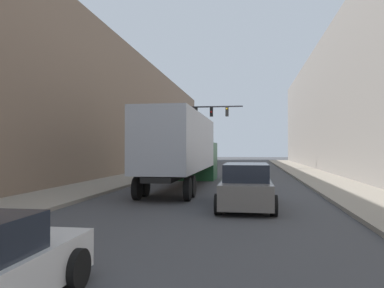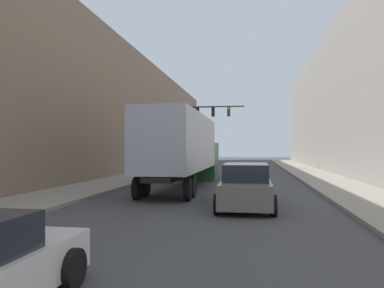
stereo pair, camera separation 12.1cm
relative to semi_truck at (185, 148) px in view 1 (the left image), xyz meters
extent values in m
cube|color=gray|center=(8.69, 7.80, -2.17)|extent=(3.41, 80.00, 0.15)
cube|color=gray|center=(-4.90, 7.80, -2.17)|extent=(3.41, 80.00, 0.15)
cube|color=#846B56|center=(-9.61, 7.80, 3.38)|extent=(6.00, 80.00, 11.23)
cube|color=#B2B7C1|center=(0.00, -1.31, 0.31)|extent=(2.51, 10.85, 2.91)
cube|color=black|center=(0.00, -1.31, -1.29)|extent=(1.26, 10.85, 0.24)
cube|color=#1E512D|center=(0.00, 5.60, -0.92)|extent=(2.51, 2.97, 2.63)
cylinder|color=black|center=(-1.11, -5.53, -1.74)|extent=(0.25, 1.00, 1.00)
cylinder|color=black|center=(1.11, -5.53, -1.74)|extent=(0.25, 1.00, 1.00)
cylinder|color=black|center=(-1.11, -4.33, -1.74)|extent=(0.25, 1.00, 1.00)
cylinder|color=black|center=(1.11, -4.33, -1.74)|extent=(0.25, 1.00, 1.00)
cylinder|color=black|center=(-1.11, 5.60, -1.74)|extent=(0.25, 1.00, 1.00)
cylinder|color=black|center=(1.11, 5.60, -1.74)|extent=(0.25, 1.00, 1.00)
cylinder|color=black|center=(1.00, -15.56, -1.92)|extent=(0.25, 0.64, 0.64)
cube|color=slate|center=(3.58, -6.70, -1.63)|extent=(1.81, 4.96, 0.84)
cube|color=#1E232D|center=(3.58, -6.95, -0.90)|extent=(1.59, 2.73, 0.62)
cylinder|color=black|center=(2.67, -4.92, -1.89)|extent=(0.25, 0.70, 0.70)
cylinder|color=black|center=(4.48, -4.92, -1.89)|extent=(0.25, 0.70, 0.70)
cylinder|color=black|center=(2.67, -8.59, -1.89)|extent=(0.25, 0.70, 0.70)
cylinder|color=black|center=(4.48, -8.59, -1.89)|extent=(0.25, 0.70, 0.70)
cylinder|color=black|center=(-3.05, 15.09, 1.06)|extent=(0.20, 0.20, 6.60)
cube|color=black|center=(-0.02, 15.09, 4.06)|extent=(6.06, 0.12, 0.12)
cube|color=black|center=(-1.53, 15.09, 3.55)|extent=(0.30, 0.24, 0.90)
sphere|color=red|center=(-1.53, 14.95, 3.55)|extent=(0.18, 0.18, 0.18)
cube|color=black|center=(-0.02, 15.09, 3.55)|extent=(0.30, 0.24, 0.90)
sphere|color=red|center=(-0.02, 14.95, 3.55)|extent=(0.18, 0.18, 0.18)
cube|color=black|center=(1.50, 15.09, 3.55)|extent=(0.30, 0.24, 0.90)
sphere|color=gold|center=(1.50, 14.95, 3.83)|extent=(0.18, 0.18, 0.18)
camera|label=1|loc=(3.73, -21.13, -0.02)|focal=35.00mm
camera|label=2|loc=(3.85, -21.11, -0.02)|focal=35.00mm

